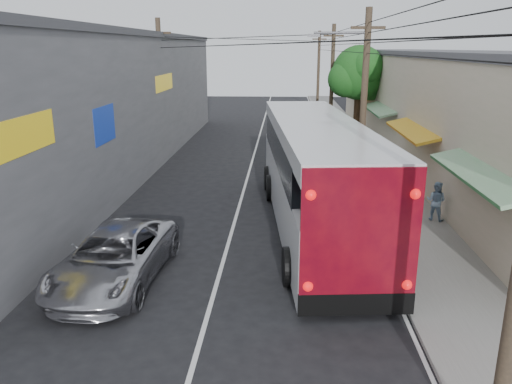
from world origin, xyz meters
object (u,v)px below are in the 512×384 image
jeepney (115,257)px  parked_car_far (320,127)px  parked_car_mid (324,132)px  pedestrian_near (368,184)px  coach_bus (315,173)px  pedestrian_far (436,201)px  parked_suv (320,154)px

jeepney → parked_car_far: (7.47, 25.17, -0.12)m
parked_car_far → parked_car_mid: bearing=-90.7°
parked_car_far → pedestrian_near: bearing=-88.0°
coach_bus → parked_car_mid: bearing=79.2°
parked_car_mid → pedestrian_near: pedestrian_near is taller
coach_bus → parked_car_mid: 17.01m
pedestrian_near → pedestrian_far: bearing=148.2°
coach_bus → pedestrian_far: coach_bus is taller
coach_bus → parked_suv: size_ratio=2.23×
pedestrian_near → pedestrian_far: pedestrian_near is taller
coach_bus → pedestrian_near: size_ratio=8.53×
parked_suv → jeepney: bearing=-118.6°
pedestrian_near → pedestrian_far: size_ratio=1.09×
pedestrian_near → parked_car_mid: bearing=-74.8°
coach_bus → jeepney: (-5.86, -5.00, -1.29)m
parked_car_far → pedestrian_far: pedestrian_far is taller
coach_bus → parked_car_mid: coach_bus is taller
parked_car_far → parked_suv: bearing=-94.7°
parked_suv → parked_car_mid: 8.09m
coach_bus → pedestrian_near: bearing=42.6°
parked_suv → pedestrian_far: size_ratio=4.15×
jeepney → pedestrian_near: (8.27, 7.67, 0.18)m
coach_bus → jeepney: 7.81m
pedestrian_near → parked_suv: bearing=-63.5°
jeepney → pedestrian_far: size_ratio=3.62×
jeepney → parked_car_mid: bearing=74.4°
coach_bus → pedestrian_far: 4.79m
jeepney → pedestrian_far: bearing=31.3°
parked_car_mid → pedestrian_far: bearing=-81.8°
coach_bus → parked_car_far: coach_bus is taller
parked_car_mid → pedestrian_near: (0.80, -14.22, 0.17)m
jeepney → parked_car_mid: (7.47, 21.89, 0.01)m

